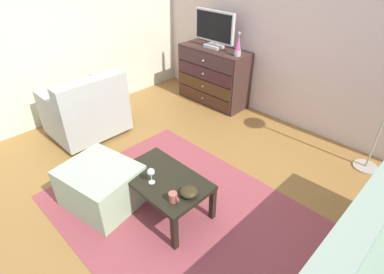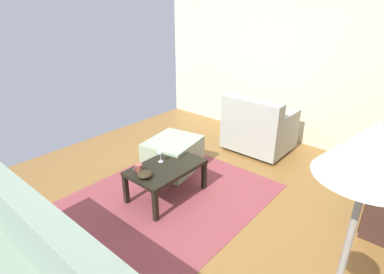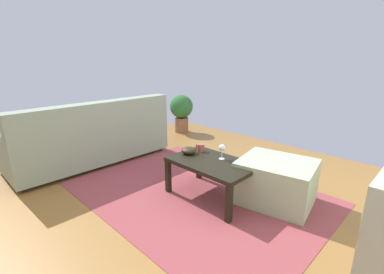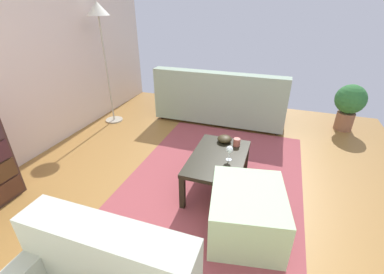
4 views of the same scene
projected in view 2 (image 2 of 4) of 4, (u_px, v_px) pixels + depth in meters
name	position (u px, v px, depth m)	size (l,w,h in m)	color
ground_plane	(185.00, 204.00, 3.52)	(5.52, 4.88, 0.05)	olive
wall_plain_left	(292.00, 55.00, 4.71)	(0.12, 4.88, 2.77)	beige
area_rug	(160.00, 203.00, 3.49)	(2.60, 1.90, 0.01)	#923F45
coffee_table	(166.00, 170.00, 3.50)	(0.87, 0.55, 0.40)	black
wine_glass	(160.00, 153.00, 3.52)	(0.07, 0.07, 0.16)	silver
mug	(139.00, 168.00, 3.35)	(0.11, 0.08, 0.08)	#A95447
bowl_decorative	(145.00, 174.00, 3.24)	(0.16, 0.16, 0.07)	#302815
armchair	(258.00, 128.00, 4.63)	(0.80, 0.92, 0.87)	#332319
ottoman	(173.00, 155.00, 4.14)	(0.70, 0.60, 0.44)	#A3C097
standing_lamp	(360.00, 197.00, 0.94)	(0.32, 0.32, 1.81)	#A59E8C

